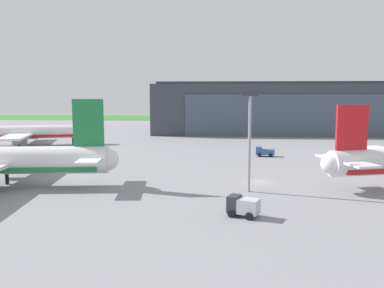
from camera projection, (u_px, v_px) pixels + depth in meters
ground_plane at (259, 182)px, 65.87m from camera, size 440.00×440.00×0.00m
grass_field_strip at (231, 118)px, 247.64m from camera, size 440.00×56.00×0.08m
maintenance_hangar at (290, 108)px, 151.37m from camera, size 102.10×34.74×19.36m
airliner_far_left at (26, 133)px, 113.21m from camera, size 40.03×33.33×12.02m
pushback_tractor at (243, 206)px, 47.00m from camera, size 4.10×3.43×2.42m
fuel_bowser at (264, 152)px, 93.14m from camera, size 4.43×2.62×2.23m
apron_light_mast at (250, 131)px, 58.16m from camera, size 2.40×0.50×14.97m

